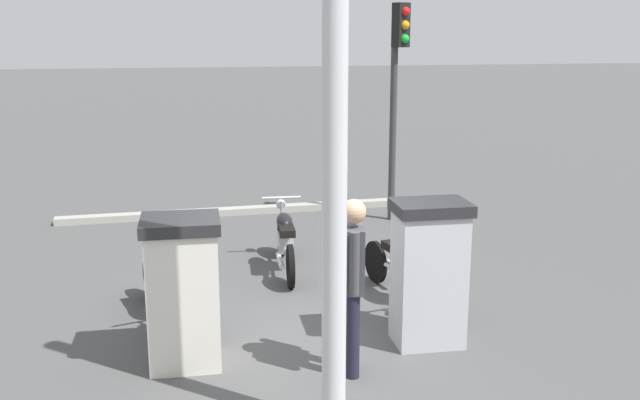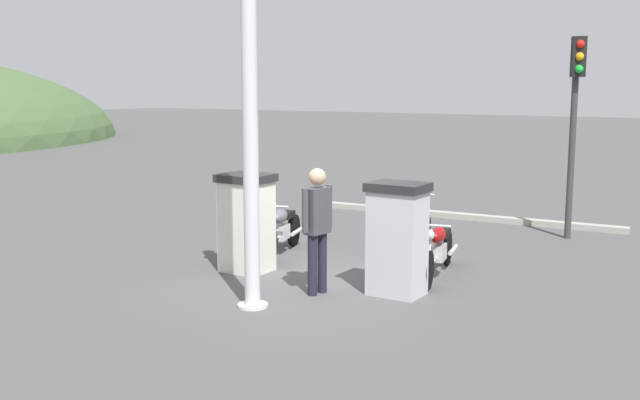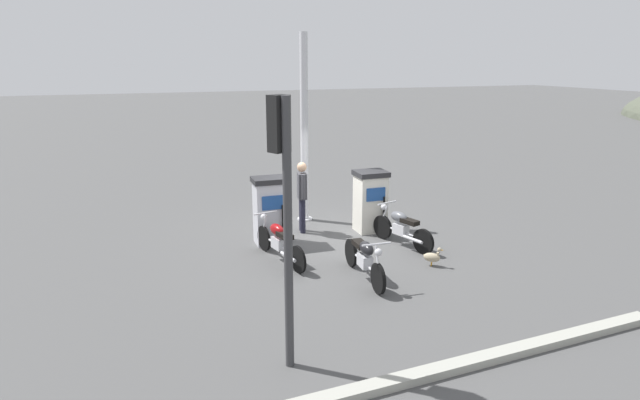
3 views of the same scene
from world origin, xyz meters
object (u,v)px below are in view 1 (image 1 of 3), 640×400
object	(u,v)px
fuel_pump_far	(183,291)
canopy_support_pole	(335,157)
roadside_traffic_light	(397,75)
wandering_duck	(168,266)
motorcycle_extra	(285,239)
fuel_pump_near	(429,272)
attendant_person	(353,275)
motorcycle_near_pump	(406,267)
motorcycle_far_pump	(166,283)

from	to	relation	value
fuel_pump_far	canopy_support_pole	xyz separation A→B (m)	(-1.49, -1.19, 1.55)
roadside_traffic_light	wandering_duck	bearing A→B (deg)	121.94
motorcycle_extra	canopy_support_pole	world-z (taller)	canopy_support_pole
fuel_pump_near	attendant_person	world-z (taller)	attendant_person
fuel_pump_near	fuel_pump_far	bearing A→B (deg)	90.00
fuel_pump_far	roadside_traffic_light	size ratio (longest dim) A/B	0.41
attendant_person	canopy_support_pole	distance (m)	1.67
motorcycle_near_pump	attendant_person	xyz separation A→B (m)	(-1.69, 1.10, 0.55)
fuel_pump_far	attendant_person	size ratio (longest dim) A/B	0.87
fuel_pump_near	motorcycle_extra	xyz separation A→B (m)	(2.72, 1.11, -0.35)
roadside_traffic_light	canopy_support_pole	bearing A→B (deg)	158.65
wandering_duck	canopy_support_pole	size ratio (longest dim) A/B	0.09
fuel_pump_near	canopy_support_pole	world-z (taller)	canopy_support_pole
motorcycle_near_pump	canopy_support_pole	distance (m)	3.57
motorcycle_near_pump	wandering_duck	size ratio (longest dim) A/B	4.89
motorcycle_extra	attendant_person	size ratio (longest dim) A/B	1.14
motorcycle_near_pump	fuel_pump_far	bearing A→B (deg)	113.34
motorcycle_near_pump	wandering_duck	distance (m)	3.20
fuel_pump_far	motorcycle_extra	xyz separation A→B (m)	(2.72, -1.44, -0.33)
wandering_duck	motorcycle_extra	bearing A→B (deg)	-85.36
attendant_person	roadside_traffic_light	size ratio (longest dim) A/B	0.47
fuel_pump_near	canopy_support_pole	distance (m)	2.53
motorcycle_far_pump	canopy_support_pole	xyz separation A→B (m)	(-2.74, -1.37, 1.88)
motorcycle_near_pump	canopy_support_pole	size ratio (longest dim) A/B	0.43
motorcycle_near_pump	wandering_duck	bearing A→B (deg)	63.41
fuel_pump_far	motorcycle_near_pump	size ratio (longest dim) A/B	0.73
motorcycle_extra	motorcycle_near_pump	bearing A→B (deg)	-141.19
attendant_person	roadside_traffic_light	distance (m)	6.14
motorcycle_near_pump	roadside_traffic_light	size ratio (longest dim) A/B	0.56
attendant_person	wandering_duck	xyz separation A→B (m)	(3.12, 1.76, -0.81)
fuel_pump_far	attendant_person	world-z (taller)	attendant_person
motorcycle_far_pump	wandering_duck	distance (m)	1.37
fuel_pump_far	wandering_duck	bearing A→B (deg)	3.64
fuel_pump_far	attendant_person	bearing A→B (deg)	-108.44
motorcycle_near_pump	roadside_traffic_light	world-z (taller)	roadside_traffic_light
motorcycle_extra	wandering_duck	xyz separation A→B (m)	(-0.13, 1.60, -0.24)
fuel_pump_near	canopy_support_pole	size ratio (longest dim) A/B	0.32
motorcycle_extra	attendant_person	world-z (taller)	attendant_person
motorcycle_extra	wandering_duck	size ratio (longest dim) A/B	4.70
motorcycle_extra	canopy_support_pole	size ratio (longest dim) A/B	0.41
fuel_pump_near	roadside_traffic_light	xyz separation A→B (m)	(5.02, -1.19, 1.75)
fuel_pump_far	motorcycle_far_pump	distance (m)	1.30
fuel_pump_near	attendant_person	size ratio (longest dim) A/B	0.89
motorcycle_near_pump	motorcycle_far_pump	bearing A→B (deg)	88.34
fuel_pump_far	motorcycle_extra	bearing A→B (deg)	-27.84
motorcycle_extra	motorcycle_far_pump	bearing A→B (deg)	132.37
fuel_pump_far	motorcycle_near_pump	xyz separation A→B (m)	(1.16, -2.69, -0.31)
motorcycle_extra	attendant_person	distance (m)	3.30
canopy_support_pole	motorcycle_extra	bearing A→B (deg)	-3.36
fuel_pump_far	fuel_pump_near	bearing A→B (deg)	-90.00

